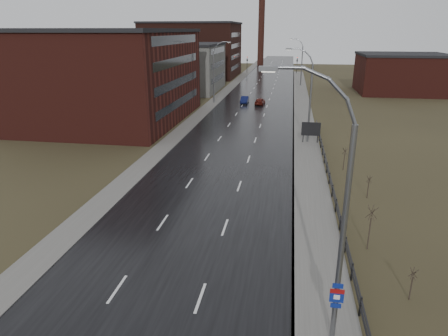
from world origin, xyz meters
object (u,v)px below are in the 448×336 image
(billboard, at_px, (311,130))
(car_near, at_px, (245,100))
(car_far, at_px, (260,102))
(streetlight_main, at_px, (336,220))

(billboard, distance_m, car_near, 29.44)
(car_near, xyz_separation_m, car_far, (3.00, -1.23, 0.01))
(streetlight_main, distance_m, car_near, 61.90)
(streetlight_main, height_order, car_far, streetlight_main)
(billboard, height_order, car_far, billboard)
(billboard, bearing_deg, car_near, 112.45)
(streetlight_main, xyz_separation_m, car_near, (-10.60, 60.74, -5.42))
(streetlight_main, distance_m, billboard, 33.83)
(streetlight_main, relative_size, car_near, 3.10)
(car_near, bearing_deg, streetlight_main, -80.01)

